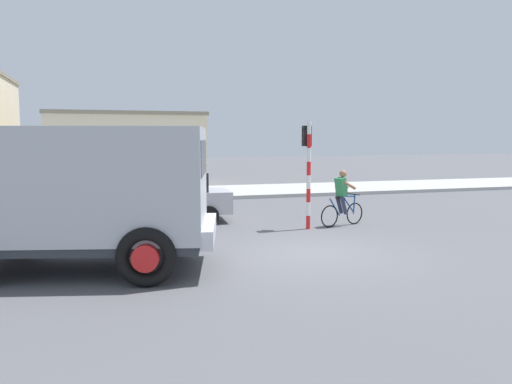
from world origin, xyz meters
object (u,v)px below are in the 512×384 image
truck_foreground (76,189)px  cyclist (342,198)px  traffic_light_pole (308,159)px  car_red_near (168,197)px  pedestrian_near_kerb (105,189)px

truck_foreground → cyclist: bearing=23.0°
traffic_light_pole → car_red_near: traffic_light_pole is taller
traffic_light_pole → truck_foreground: bearing=-154.0°
truck_foreground → pedestrian_near_kerb: bearing=86.0°
car_red_near → traffic_light_pole: bearing=-31.8°
cyclist → pedestrian_near_kerb: 8.68m
traffic_light_pole → pedestrian_near_kerb: (-5.73, 5.34, -1.22)m
truck_foreground → traffic_light_pole: traffic_light_pole is taller
cyclist → traffic_light_pole: traffic_light_pole is taller
pedestrian_near_kerb → car_red_near: bearing=-57.2°
traffic_light_pole → pedestrian_near_kerb: 7.93m
pedestrian_near_kerb → traffic_light_pole: bearing=-43.0°
truck_foreground → pedestrian_near_kerb: (0.59, 8.42, -0.82)m
truck_foreground → cyclist: (7.52, 3.19, -0.80)m
cyclist → pedestrian_near_kerb: bearing=142.9°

